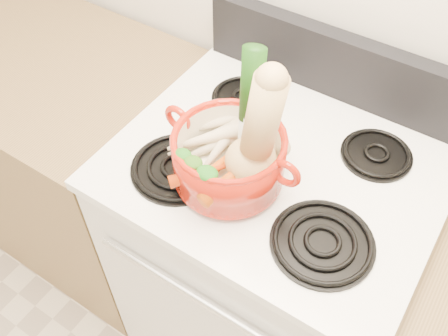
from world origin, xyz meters
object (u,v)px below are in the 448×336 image
Objects in this scene: stove_body at (267,262)px; dutch_oven at (229,157)px; squash at (253,130)px; leek at (249,110)px.

stove_body is 3.66× the size of dutch_oven.
stove_body is 0.69m from squash.
dutch_oven reaches higher than stove_body.
stove_body is at bearing 39.52° from leek.
squash reaches higher than dutch_oven.
squash is at bearing -98.00° from stove_body.
dutch_oven is at bearing -135.25° from leek.
squash is at bearing -66.61° from leek.
dutch_oven is at bearing 167.25° from squash.
stove_body is at bearing 61.90° from dutch_oven.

